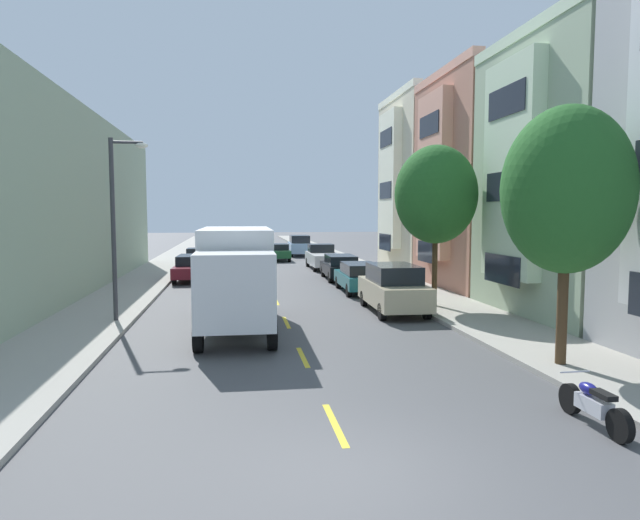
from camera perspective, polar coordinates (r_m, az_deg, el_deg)
ground_plane at (r=38.35m, az=-5.93°, el=-1.20°), size 160.00×160.00×0.00m
sidewalk_left at (r=36.69m, az=-16.93°, el=-1.54°), size 3.20×120.00×0.14m
sidewalk_right at (r=37.39m, az=5.15°, el=-1.24°), size 3.20×120.00×0.14m
lane_centerline_dashes at (r=32.89m, az=-5.46°, el=-2.18°), size 0.14×47.20×0.01m
townhouse_third_terracotta at (r=32.76m, az=22.67°, el=7.03°), size 13.69×8.10×11.36m
townhouse_fourth_cream at (r=39.79m, az=15.51°, el=7.17°), size 12.24×8.10×11.91m
street_tree_nearest at (r=15.35m, az=23.88°, el=6.52°), size 3.20×3.20×6.53m
street_tree_second at (r=23.63m, az=11.76°, el=6.55°), size 3.39×3.39×6.65m
street_lamp at (r=21.14m, az=-19.98°, el=4.33°), size 1.35×0.28×6.49m
delivery_box_truck at (r=19.41m, az=-8.56°, el=-1.29°), size 2.51×7.77×3.45m
parked_suv_champagne at (r=22.67m, az=7.52°, el=-2.85°), size 2.06×4.84×1.93m
parked_hatchback_silver at (r=40.54m, az=-12.37°, el=0.11°), size 1.78×4.02×1.50m
parked_pickup_white at (r=40.23m, az=0.30°, el=0.29°), size 2.03×5.31×1.73m
parked_wagon_charcoal at (r=63.06m, az=-10.94°, el=1.81°), size 1.96×4.75×1.50m
parked_wagon_burgundy at (r=33.86m, az=-12.98°, el=-0.72°), size 1.94×4.74×1.50m
parked_wagon_black at (r=33.54m, az=2.05°, el=-0.66°), size 1.96×4.75×1.50m
parked_suv_sky at (r=52.49m, az=-2.10°, el=1.51°), size 2.08×4.85×1.93m
parked_wagon_teal at (r=28.20m, az=4.03°, el=-1.70°), size 1.94×4.74×1.50m
moving_forest_sedan at (r=47.27m, az=-4.29°, el=0.85°), size 1.80×4.50×1.43m
parked_motorcycle at (r=11.90m, az=26.15°, el=-13.19°), size 0.62×2.05×0.90m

